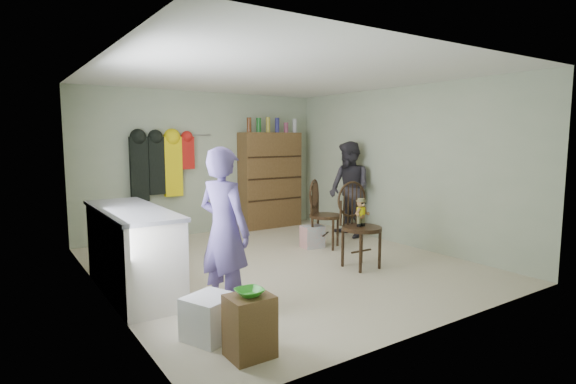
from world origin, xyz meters
TOP-DOWN VIEW (x-y plane):
  - ground_plane at (0.00, 0.00)m, footprint 5.00×5.00m
  - room_walls at (0.00, 0.53)m, footprint 5.00×5.00m
  - counter at (-1.95, 0.00)m, footprint 0.64×1.86m
  - stool at (-1.60, -2.02)m, footprint 0.34×0.30m
  - bowl at (-1.60, -2.02)m, footprint 0.22×0.22m
  - plastic_tub at (-1.73, -1.55)m, footprint 0.50×0.49m
  - chair_front at (0.79, -0.66)m, footprint 0.50×0.50m
  - chair_far at (1.05, 0.46)m, footprint 0.66×0.66m
  - striped_bag at (0.92, 0.52)m, footprint 0.35×0.29m
  - person_left at (-1.37, -1.11)m, footprint 0.57×0.69m
  - person_right at (1.91, 0.78)m, footprint 0.69×0.85m
  - dresser at (1.25, 2.30)m, footprint 1.20×0.39m
  - coat_rack at (-0.83, 2.38)m, footprint 1.42×0.12m

SIDE VIEW (x-z plane):
  - ground_plane at x=0.00m, z-range 0.00..0.00m
  - striped_bag at x=0.92m, z-range 0.00..0.34m
  - plastic_tub at x=-1.73m, z-range 0.00..0.37m
  - stool at x=-1.60m, z-range 0.00..0.49m
  - counter at x=-1.95m, z-range 0.00..0.94m
  - bowl at x=-1.60m, z-range 0.49..0.55m
  - chair_far at x=1.05m, z-range 0.04..1.10m
  - chair_front at x=0.79m, z-range 0.06..1.19m
  - person_left at x=-1.37m, z-range 0.00..1.62m
  - person_right at x=1.91m, z-range 0.00..1.64m
  - dresser at x=1.25m, z-range -0.13..1.95m
  - coat_rack at x=-0.83m, z-range 0.70..1.80m
  - room_walls at x=0.00m, z-range -0.92..4.08m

